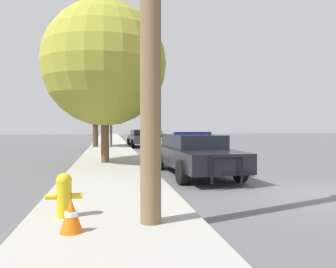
% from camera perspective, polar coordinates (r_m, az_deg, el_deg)
% --- Properties ---
extents(ground_plane, '(110.00, 110.00, 0.00)m').
position_cam_1_polar(ground_plane, '(9.26, 24.29, -9.32)').
color(ground_plane, '#565659').
extents(sidewalk_left, '(3.00, 110.00, 0.13)m').
position_cam_1_polar(sidewalk_left, '(7.66, -9.64, -10.98)').
color(sidewalk_left, '#A3A099').
rests_on(sidewalk_left, ground_plane).
extents(police_car, '(2.30, 5.43, 1.49)m').
position_cam_1_polar(police_car, '(11.37, 4.59, -3.32)').
color(police_car, black).
rests_on(police_car, ground_plane).
extents(fire_hydrant, '(0.62, 0.27, 0.76)m').
position_cam_1_polar(fire_hydrant, '(6.06, -17.65, -9.86)').
color(fire_hydrant, gold).
rests_on(fire_hydrant, sidewalk_left).
extents(traffic_light, '(3.14, 0.35, 5.69)m').
position_cam_1_polar(traffic_light, '(24.53, -7.21, 7.05)').
color(traffic_light, '#424247').
rests_on(traffic_light, sidewalk_left).
extents(car_background_midblock, '(2.06, 4.12, 1.36)m').
position_cam_1_polar(car_background_midblock, '(26.05, -4.74, -0.65)').
color(car_background_midblock, '#474C51').
rests_on(car_background_midblock, ground_plane).
extents(car_background_distant, '(1.91, 4.19, 1.46)m').
position_cam_1_polar(car_background_distant, '(47.76, -2.32, 0.41)').
color(car_background_distant, slate).
rests_on(car_background_distant, ground_plane).
extents(tree_sidewalk_mid, '(4.50, 4.50, 7.00)m').
position_cam_1_polar(tree_sidewalk_mid, '(24.79, -12.58, 8.81)').
color(tree_sidewalk_mid, '#4C3823').
rests_on(tree_sidewalk_mid, sidewalk_left).
extents(tree_sidewalk_near, '(5.23, 5.23, 6.80)m').
position_cam_1_polar(tree_sidewalk_near, '(14.42, -10.97, 11.85)').
color(tree_sidewalk_near, brown).
rests_on(tree_sidewalk_near, sidewalk_left).
extents(traffic_cone, '(0.34, 0.34, 0.50)m').
position_cam_1_polar(traffic_cone, '(5.22, -16.51, -13.46)').
color(traffic_cone, orange).
rests_on(traffic_cone, sidewalk_left).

